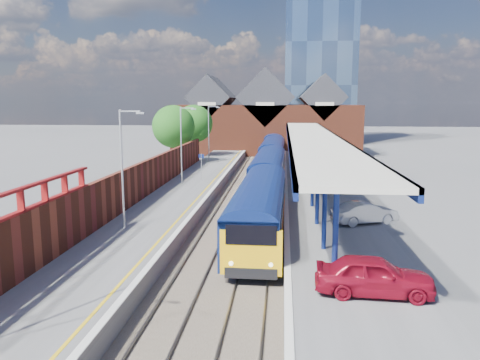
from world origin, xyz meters
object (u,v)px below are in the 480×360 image
object	(u,v)px
train	(271,158)
parked_car_blue	(325,181)
parked_car_red	(374,275)
platform_sign	(201,162)
lamp_post_b	(124,161)
parked_car_silver	(365,213)
lamp_post_c	(183,140)
lamp_post_d	(210,130)
parked_car_dark	(340,184)

from	to	relation	value
train	parked_car_blue	xyz separation A→B (m)	(5.02, -12.23, -0.49)
train	parked_car_blue	size ratio (longest dim) A/B	14.50
train	parked_car_red	bearing A→B (deg)	-81.99
platform_sign	lamp_post_b	bearing A→B (deg)	-94.33
platform_sign	parked_car_silver	xyz separation A→B (m)	(12.96, -15.58, -1.02)
lamp_post_b	lamp_post_c	xyz separation A→B (m)	(0.00, 16.00, 0.00)
train	lamp_post_c	size ratio (longest dim) A/B	9.42
platform_sign	parked_car_silver	world-z (taller)	platform_sign
lamp_post_c	lamp_post_d	world-z (taller)	same
platform_sign	parked_car_blue	xyz separation A→B (m)	(11.51, -3.59, -1.06)
lamp_post_c	parked_car_dark	size ratio (longest dim) A/B	1.62
train	parked_car_dark	distance (m)	15.21
lamp_post_c	lamp_post_d	xyz separation A→B (m)	(0.00, 16.00, 0.00)
lamp_post_d	parked_car_red	xyz separation A→B (m)	(12.82, -40.64, -3.22)
train	platform_sign	size ratio (longest dim) A/B	26.38
parked_car_red	parked_car_dark	xyz separation A→B (m)	(1.23, 21.40, -0.14)
lamp_post_b	lamp_post_c	size ratio (longest dim) A/B	1.00
train	lamp_post_d	distance (m)	9.94
lamp_post_c	lamp_post_d	distance (m)	16.00
parked_car_red	parked_car_blue	distance (m)	23.06
parked_car_red	parked_car_dark	size ratio (longest dim) A/B	1.05
parked_car_red	lamp_post_c	bearing A→B (deg)	30.67
train	lamp_post_c	bearing A→B (deg)	-126.45
platform_sign	parked_car_dark	world-z (taller)	platform_sign
train	platform_sign	bearing A→B (deg)	-126.94
lamp_post_c	parked_car_dark	distance (m)	14.81
parked_car_dark	parked_car_blue	xyz separation A→B (m)	(-1.18, 1.65, 0.00)
parked_car_red	parked_car_blue	xyz separation A→B (m)	(0.05, 23.05, -0.14)
train	parked_car_silver	distance (m)	25.07
train	parked_car_dark	bearing A→B (deg)	-65.95
parked_car_dark	train	bearing A→B (deg)	4.32
lamp_post_b	parked_car_silver	distance (m)	14.90
train	lamp_post_b	world-z (taller)	lamp_post_b
lamp_post_d	parked_car_red	size ratio (longest dim) A/B	1.55
lamp_post_c	parked_car_silver	size ratio (longest dim) A/B	1.72
parked_car_red	parked_car_dark	world-z (taller)	parked_car_red
lamp_post_b	parked_car_dark	size ratio (longest dim) A/B	1.62
lamp_post_b	parked_car_blue	bearing A→B (deg)	48.22
lamp_post_d	platform_sign	world-z (taller)	lamp_post_d
lamp_post_c	platform_sign	bearing A→B (deg)	55.74
lamp_post_d	platform_sign	distance (m)	14.25
train	parked_car_red	xyz separation A→B (m)	(4.97, -35.28, -0.35)
parked_car_blue	parked_car_dark	bearing A→B (deg)	-116.62
lamp_post_b	parked_car_silver	bearing A→B (deg)	9.60
lamp_post_c	platform_sign	distance (m)	3.34
parked_car_blue	lamp_post_d	bearing A→B (deg)	64.11
lamp_post_d	parked_car_blue	distance (m)	22.05
train	parked_car_dark	size ratio (longest dim) A/B	15.25
parked_car_blue	lamp_post_b	bearing A→B (deg)	166.14
lamp_post_d	parked_car_dark	size ratio (longest dim) A/B	1.62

